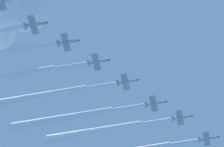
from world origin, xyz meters
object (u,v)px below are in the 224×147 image
(jet_port_inner, at_px, (93,131))
(jet_starboard_mid, at_px, (4,77))
(jet_port_mid, at_px, (38,96))
(jet_starboard_inner, at_px, (61,118))

(jet_port_inner, height_order, jet_starboard_mid, jet_starboard_mid)
(jet_port_mid, xyz_separation_m, jet_starboard_mid, (-4.72, 16.16, 0.58))
(jet_port_inner, xyz_separation_m, jet_starboard_mid, (-15.60, 43.96, 0.44))
(jet_port_mid, distance_m, jet_starboard_mid, 16.85)
(jet_port_inner, bearing_deg, jet_starboard_mid, 109.54)
(jet_starboard_inner, distance_m, jet_starboard_mid, 30.41)
(jet_starboard_inner, height_order, jet_port_mid, jet_port_mid)
(jet_port_inner, height_order, jet_port_mid, jet_port_inner)
(jet_port_mid, relative_size, jet_starboard_mid, 0.95)
(jet_starboard_inner, bearing_deg, jet_starboard_mid, 111.87)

